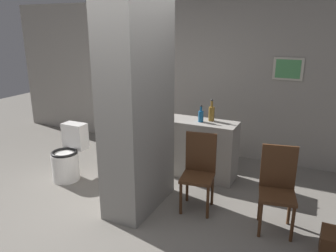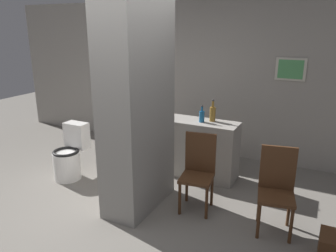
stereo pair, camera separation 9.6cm
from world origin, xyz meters
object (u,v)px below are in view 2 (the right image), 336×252
at_px(chair_near_pillar, 198,169).
at_px(bottle_tall, 213,113).
at_px(toilet, 70,156).
at_px(chair_by_doorway, 277,187).
at_px(bicycle, 148,144).

height_order(chair_near_pillar, bottle_tall, bottle_tall).
bearing_deg(toilet, bottle_tall, 27.94).
height_order(toilet, chair_by_doorway, chair_by_doorway).
relative_size(toilet, chair_by_doorway, 0.85).
bearing_deg(toilet, chair_near_pillar, 1.75).
xyz_separation_m(chair_by_doorway, bicycle, (-2.15, 0.93, -0.16)).
bearing_deg(chair_by_doorway, bicycle, 145.58).
bearing_deg(chair_by_doorway, chair_near_pillar, 166.06).
bearing_deg(chair_near_pillar, bicycle, 135.77).
xyz_separation_m(chair_near_pillar, bottle_tall, (-0.16, 0.92, 0.47)).
height_order(toilet, chair_near_pillar, chair_near_pillar).
bearing_deg(toilet, chair_by_doorway, 0.32).
bearing_deg(chair_near_pillar, bottle_tall, 91.28).
relative_size(chair_near_pillar, bottle_tall, 2.92).
bearing_deg(chair_by_doorway, toilet, 169.16).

